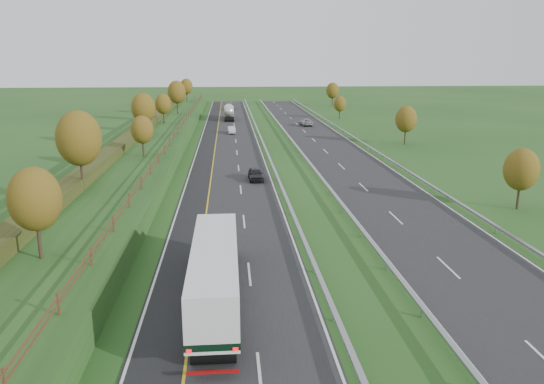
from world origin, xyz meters
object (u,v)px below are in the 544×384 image
Objects in this scene: box_lorry at (215,269)px; car_dark_near at (256,174)px; road_tanker at (229,112)px; car_silver_mid at (232,130)px; car_oncoming at (306,122)px; car_small_far at (230,107)px.

box_lorry is 33.44m from car_dark_near.
car_silver_mid is at bearing -89.09° from road_tanker.
road_tanker reaches higher than car_dark_near.
car_oncoming is (16.31, 11.25, 0.07)m from car_silver_mid.
box_lorry is 87.50m from car_oncoming.
car_dark_near is 41.33m from car_silver_mid.
box_lorry reaches higher than car_oncoming.
box_lorry is 3.06× the size of car_oncoming.
road_tanker is 66.13m from car_dark_near.
box_lorry is 3.80× the size of car_dark_near.
car_dark_near reaches higher than car_small_far.
car_oncoming is (16.70, -13.55, -1.08)m from road_tanker.
car_oncoming is at bearing -39.06° from road_tanker.
car_silver_mid is at bearing -83.20° from car_small_far.
box_lorry is 3.26× the size of car_small_far.
car_silver_mid is (1.50, 74.40, -1.63)m from box_lorry.
car_small_far is (-2.57, 90.24, -0.01)m from car_dark_near.
car_silver_mid is 19.81m from car_oncoming.
car_dark_near is 90.27m from car_small_far.
road_tanker is at bearing 90.74° from car_dark_near.
road_tanker is 2.78× the size of car_silver_mid.
car_silver_mid is 0.81× the size of car_small_far.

